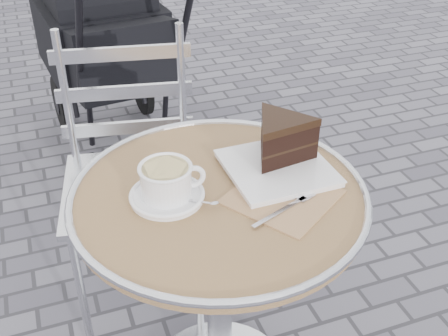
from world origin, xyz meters
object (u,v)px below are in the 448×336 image
object	(u,v)px
cafe_table	(219,245)
cake_plate_set	(280,145)
baby_stroller	(108,51)
cappuccino_set	(167,184)
bistro_chair	(129,145)

from	to	relation	value
cafe_table	cake_plate_set	world-z (taller)	cake_plate_set
cake_plate_set	baby_stroller	size ratio (longest dim) A/B	0.37
cafe_table	baby_stroller	size ratio (longest dim) A/B	0.66
cappuccino_set	baby_stroller	distance (m)	1.57
cafe_table	baby_stroller	world-z (taller)	baby_stroller
cafe_table	cake_plate_set	size ratio (longest dim) A/B	1.78
cappuccino_set	cake_plate_set	xyz separation A→B (m)	(0.30, 0.04, 0.02)
bistro_chair	cafe_table	bearing A→B (deg)	-66.12
cafe_table	cappuccino_set	bearing A→B (deg)	170.44
cafe_table	bistro_chair	world-z (taller)	bistro_chair
cappuccino_set	baby_stroller	bearing A→B (deg)	89.51
cafe_table	cappuccino_set	size ratio (longest dim) A/B	4.03
cafe_table	cake_plate_set	xyz separation A→B (m)	(0.18, 0.06, 0.23)
bistro_chair	baby_stroller	bearing A→B (deg)	95.04
cappuccino_set	cafe_table	bearing A→B (deg)	-5.88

